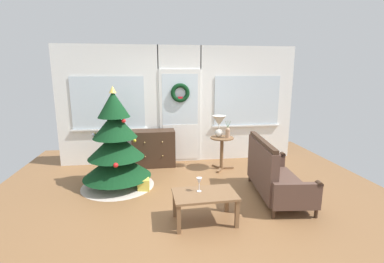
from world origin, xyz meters
name	(u,v)px	position (x,y,z in m)	size (l,w,h in m)	color
ground_plane	(194,201)	(0.00, 0.00, 0.00)	(6.76, 6.76, 0.00)	brown
back_wall_with_door	(180,105)	(0.00, 2.08, 1.28)	(5.20, 0.19, 2.55)	white
christmas_tree	(116,150)	(-1.25, 0.78, 0.66)	(1.27, 1.27, 1.77)	#4C331E
dresser_cabinet	(154,148)	(-0.60, 1.79, 0.39)	(0.90, 0.45, 0.78)	#3D281C
settee_sofa	(273,175)	(1.27, -0.04, 0.38)	(0.85, 1.54, 0.96)	#3D281C
side_table	(222,147)	(0.79, 1.37, 0.49)	(0.50, 0.48, 0.68)	brown
table_lamp	(219,123)	(0.73, 1.41, 0.97)	(0.28, 0.28, 0.44)	silver
flower_vase	(228,132)	(0.89, 1.31, 0.80)	(0.11, 0.10, 0.35)	tan
coffee_table	(205,198)	(0.05, -0.63, 0.35)	(0.86, 0.55, 0.41)	brown
wine_glass	(199,181)	(-0.01, -0.56, 0.55)	(0.08, 0.08, 0.20)	silver
gift_box	(144,185)	(-0.79, 0.53, 0.10)	(0.20, 0.18, 0.20)	#D8C64C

